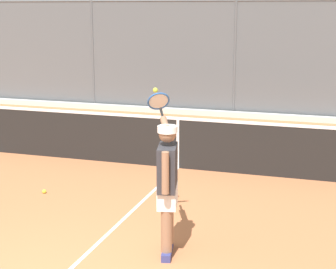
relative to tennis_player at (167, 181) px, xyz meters
name	(u,v)px	position (x,y,z in m)	size (l,w,h in m)	color
fence_backdrop	(239,65)	(0.92, -9.47, 0.40)	(19.68, 1.37, 3.12)	#565B60
tennis_net	(178,142)	(0.92, -3.53, -0.42)	(9.94, 0.09, 1.07)	#2D2D2D
tennis_player	(167,181)	(0.00, 0.00, 0.00)	(0.69, 1.26, 1.87)	navy
tennis_ball_mid_court	(44,191)	(2.54, -1.50, -0.88)	(0.07, 0.07, 0.07)	#C1D138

